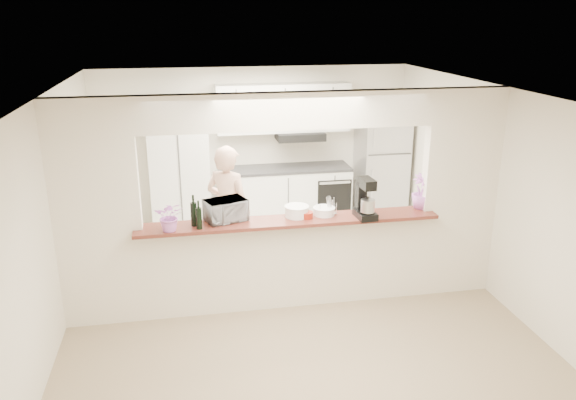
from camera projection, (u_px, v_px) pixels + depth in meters
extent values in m
plane|color=tan|center=(289.00, 304.00, 6.66)|extent=(6.00, 6.00, 0.00)
cube|color=silver|center=(269.00, 252.00, 8.11)|extent=(5.00, 2.90, 0.01)
cube|color=silver|center=(98.00, 216.00, 5.91)|extent=(0.90, 0.15, 2.50)
cube|color=silver|center=(459.00, 194.00, 6.63)|extent=(0.90, 0.15, 2.50)
cube|color=silver|center=(289.00, 111.00, 5.94)|extent=(3.20, 0.15, 0.40)
cube|color=silver|center=(289.00, 264.00, 6.50)|extent=(3.20, 0.15, 1.05)
cube|color=brown|center=(289.00, 221.00, 6.28)|extent=(3.40, 0.38, 0.04)
cube|color=silver|center=(180.00, 166.00, 8.64)|extent=(0.90, 0.60, 2.10)
cube|color=silver|center=(285.00, 197.00, 9.12)|extent=(2.10, 0.60, 0.90)
cube|color=#2E2E31|center=(285.00, 169.00, 8.97)|extent=(2.10, 0.62, 0.04)
cube|color=silver|center=(283.00, 108.00, 8.78)|extent=(2.10, 0.35, 0.75)
cube|color=black|center=(300.00, 136.00, 8.87)|extent=(0.75, 0.45, 0.12)
cube|color=black|center=(334.00, 197.00, 8.95)|extent=(0.55, 0.02, 0.55)
cube|color=#B0AFB4|center=(381.00, 169.00, 9.23)|extent=(0.75, 0.70, 1.70)
imported|color=#CC6CA9|center=(170.00, 216.00, 5.90)|extent=(0.33, 0.30, 0.33)
cylinder|color=black|center=(194.00, 214.00, 6.05)|extent=(0.07, 0.07, 0.26)
cylinder|color=black|center=(193.00, 199.00, 6.00)|extent=(0.02, 0.02, 0.09)
cylinder|color=black|center=(199.00, 218.00, 5.97)|extent=(0.06, 0.06, 0.23)
cylinder|color=black|center=(198.00, 204.00, 5.92)|extent=(0.02, 0.02, 0.08)
imported|color=#9E9DA1|center=(226.00, 210.00, 6.20)|extent=(0.52, 0.43, 0.24)
imported|color=white|center=(226.00, 212.00, 6.21)|extent=(0.36, 0.36, 0.20)
cylinder|color=white|center=(297.00, 212.00, 6.35)|extent=(0.27, 0.27, 0.12)
cylinder|color=white|center=(297.00, 206.00, 6.33)|extent=(0.28, 0.28, 0.01)
cylinder|color=white|center=(324.00, 211.00, 6.41)|extent=(0.24, 0.24, 0.08)
cylinder|color=white|center=(324.00, 208.00, 6.39)|extent=(0.25, 0.25, 0.01)
cylinder|color=maroon|center=(306.00, 215.00, 6.32)|extent=(0.15, 0.15, 0.07)
cylinder|color=tan|center=(321.00, 211.00, 6.45)|extent=(0.15, 0.15, 0.07)
cube|color=silver|center=(326.00, 213.00, 6.44)|extent=(0.24, 0.16, 0.01)
cube|color=white|center=(326.00, 211.00, 6.43)|extent=(0.10, 0.10, 0.05)
cube|color=black|center=(365.00, 214.00, 6.32)|extent=(0.22, 0.32, 0.08)
cube|color=black|center=(362.00, 194.00, 6.35)|extent=(0.14, 0.12, 0.33)
cube|color=black|center=(367.00, 183.00, 6.19)|extent=(0.15, 0.27, 0.11)
cylinder|color=#B7B7BC|center=(368.00, 206.00, 6.22)|extent=(0.15, 0.15, 0.14)
imported|color=#B46AC6|center=(422.00, 191.00, 6.58)|extent=(0.25, 0.25, 0.41)
imported|color=#DAA68E|center=(229.00, 211.00, 7.25)|extent=(0.75, 0.70, 1.71)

